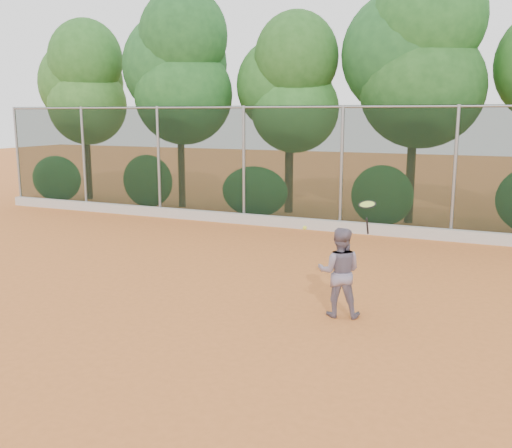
% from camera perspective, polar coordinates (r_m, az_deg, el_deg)
% --- Properties ---
extents(ground, '(80.00, 80.00, 0.00)m').
position_cam_1_polar(ground, '(10.03, -2.30, -8.03)').
color(ground, '#CD6F30').
rests_on(ground, ground).
extents(concrete_curb, '(24.00, 0.20, 0.30)m').
position_cam_1_polar(concrete_curb, '(16.20, 8.22, -0.22)').
color(concrete_curb, '#B9B3AB').
rests_on(concrete_curb, ground).
extents(tennis_player, '(0.81, 0.69, 1.47)m').
position_cam_1_polar(tennis_player, '(9.38, 8.35, -4.78)').
color(tennis_player, slate).
rests_on(tennis_player, ground).
extents(chainlink_fence, '(24.09, 0.09, 3.50)m').
position_cam_1_polar(chainlink_fence, '(16.14, 8.55, 5.85)').
color(chainlink_fence, black).
rests_on(chainlink_fence, ground).
extents(foliage_backdrop, '(23.70, 3.63, 7.55)m').
position_cam_1_polar(foliage_backdrop, '(18.16, 8.74, 14.44)').
color(foliage_backdrop, '#3B2416').
rests_on(foliage_backdrop, ground).
extents(tennis_racket, '(0.31, 0.30, 0.54)m').
position_cam_1_polar(tennis_racket, '(8.97, 11.07, 1.69)').
color(tennis_racket, black).
rests_on(tennis_racket, ground).
extents(tennis_ball_in_flight, '(0.07, 0.07, 0.07)m').
position_cam_1_polar(tennis_ball_in_flight, '(10.02, 4.90, -0.38)').
color(tennis_ball_in_flight, '#D3E333').
rests_on(tennis_ball_in_flight, ground).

